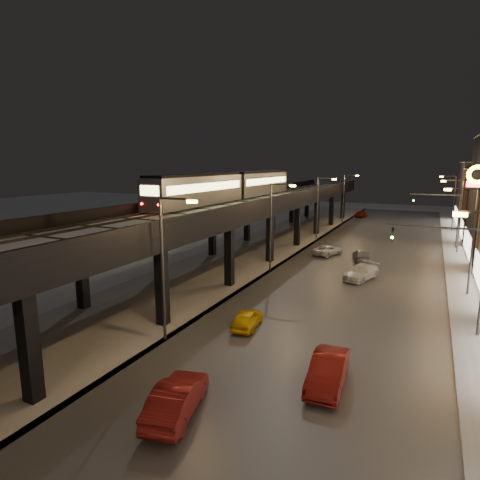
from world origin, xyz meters
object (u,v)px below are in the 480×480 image
at_px(car_near_white, 177,399).
at_px(car_mid_silver, 328,250).
at_px(subway_train, 233,186).
at_px(car_onc_white, 361,273).
at_px(car_far_white, 361,214).
at_px(car_onc_silver, 328,372).
at_px(car_taxi, 247,319).
at_px(car_mid_dark, 362,256).

relative_size(car_near_white, car_mid_silver, 1.05).
xyz_separation_m(subway_train, car_onc_white, (16.67, -6.22, -7.54)).
relative_size(car_near_white, car_far_white, 1.14).
bearing_deg(car_mid_silver, car_onc_silver, 122.30).
bearing_deg(subway_train, car_near_white, -67.70).
distance_m(subway_train, car_far_white, 41.91).
bearing_deg(car_taxi, car_near_white, 89.13).
xyz_separation_m(car_taxi, car_far_white, (-2.27, 61.43, 0.07)).
height_order(car_taxi, car_mid_dark, car_mid_dark).
xyz_separation_m(car_taxi, car_onc_white, (5.02, 15.07, 0.06)).
relative_size(car_mid_dark, car_far_white, 1.10).
distance_m(car_near_white, car_far_white, 71.48).
xyz_separation_m(car_far_white, car_onc_silver, (8.83, -66.20, 0.06)).
relative_size(car_taxi, car_mid_dark, 0.81).
bearing_deg(car_mid_silver, car_near_white, 111.34).
relative_size(car_onc_silver, car_onc_white, 0.98).
height_order(car_near_white, car_onc_silver, car_near_white).
bearing_deg(car_onc_white, car_onc_silver, -68.86).
distance_m(car_mid_silver, car_mid_dark, 4.53).
relative_size(car_taxi, car_mid_silver, 0.83).
distance_m(subway_train, car_onc_white, 19.33).
height_order(car_mid_silver, car_onc_white, car_onc_white).
bearing_deg(car_taxi, subway_train, -68.84).
distance_m(car_mid_dark, car_onc_silver, 27.24).
distance_m(subway_train, car_near_white, 34.59).
bearing_deg(car_near_white, car_taxi, -97.08).
xyz_separation_m(car_mid_silver, car_onc_silver, (6.83, -28.74, 0.15)).
bearing_deg(car_taxi, car_onc_white, -115.96).
relative_size(car_near_white, car_mid_dark, 1.03).
relative_size(car_near_white, car_onc_white, 0.99).
relative_size(subway_train, car_onc_white, 6.99).
height_order(car_taxi, car_mid_silver, car_taxi).
relative_size(subway_train, car_near_white, 7.09).
distance_m(subway_train, car_onc_silver, 32.66).
bearing_deg(car_mid_silver, subway_train, 32.18).
bearing_deg(car_near_white, car_mid_dark, -108.69).
distance_m(car_mid_dark, car_far_white, 39.58).
relative_size(car_mid_dark, car_onc_silver, 0.97).
xyz_separation_m(car_far_white, car_onc_white, (7.29, -46.36, -0.01)).
height_order(car_near_white, car_mid_silver, car_near_white).
bearing_deg(car_mid_dark, subway_train, -10.35).
distance_m(car_taxi, car_mid_silver, 23.97).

